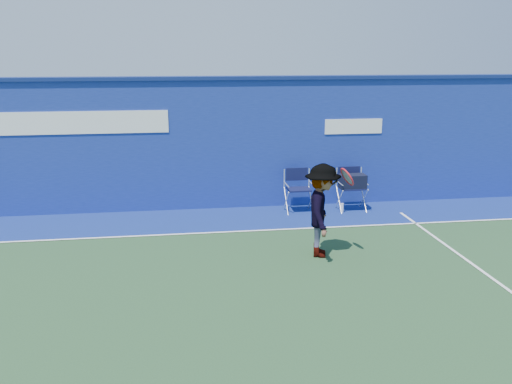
{
  "coord_description": "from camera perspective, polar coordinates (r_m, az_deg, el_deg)",
  "views": [
    {
      "loc": [
        -0.51,
        -7.39,
        3.62
      ],
      "look_at": [
        0.91,
        2.6,
        1.0
      ],
      "focal_mm": 38.0,
      "sensor_mm": 36.0,
      "label": 1
    }
  ],
  "objects": [
    {
      "name": "stadium_wall",
      "position": [
        12.77,
        -5.75,
        5.15
      ],
      "size": [
        24.0,
        0.5,
        3.08
      ],
      "color": "navy",
      "rests_on": "ground"
    },
    {
      "name": "water_bottle",
      "position": [
        12.69,
        9.05,
        -1.69
      ],
      "size": [
        0.07,
        0.07,
        0.22
      ],
      "primitive_type": "cylinder",
      "color": "white",
      "rests_on": "ground"
    },
    {
      "name": "out_of_bounds_strip",
      "position": [
        12.06,
        -5.32,
        -2.96
      ],
      "size": [
        24.0,
        1.8,
        0.01
      ],
      "primitive_type": "cube",
      "color": "navy",
      "rests_on": "ground"
    },
    {
      "name": "court_lines",
      "position": [
        8.78,
        -4.12,
        -9.74
      ],
      "size": [
        24.0,
        12.0,
        0.01
      ],
      "color": "white",
      "rests_on": "out_of_bounds_strip"
    },
    {
      "name": "directors_chair_right",
      "position": [
        12.84,
        10.03,
        -0.11
      ],
      "size": [
        0.6,
        0.54,
        1.0
      ],
      "color": "silver",
      "rests_on": "ground"
    },
    {
      "name": "directors_chair_left",
      "position": [
        12.61,
        4.5,
        -0.7
      ],
      "size": [
        0.59,
        0.53,
        0.99
      ],
      "color": "silver",
      "rests_on": "ground"
    },
    {
      "name": "ground",
      "position": [
        8.25,
        -3.82,
        -11.52
      ],
      "size": [
        80.0,
        80.0,
        0.0
      ],
      "primitive_type": "plane",
      "color": "#244325",
      "rests_on": "ground"
    },
    {
      "name": "tennis_player",
      "position": [
        9.81,
        6.98,
        -1.94
      ],
      "size": [
        0.98,
        1.22,
        1.7
      ],
      "color": "#EA4738",
      "rests_on": "ground"
    }
  ]
}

